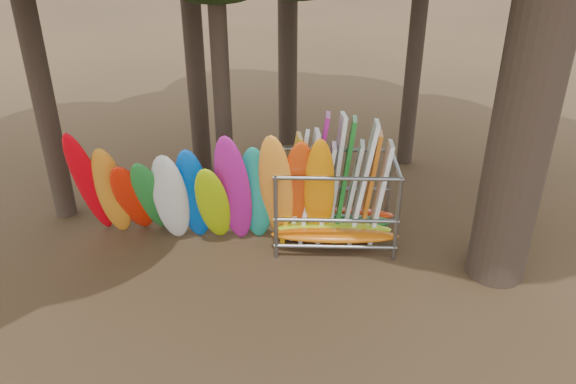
{
  "coord_description": "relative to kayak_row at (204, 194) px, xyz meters",
  "views": [
    {
      "loc": [
        0.33,
        -9.14,
        6.86
      ],
      "look_at": [
        -0.01,
        1.5,
        1.4
      ],
      "focal_mm": 35.0,
      "sensor_mm": 36.0,
      "label": 1
    }
  ],
  "objects": [
    {
      "name": "ground",
      "position": [
        1.83,
        -1.53,
        -1.3
      ],
      "size": [
        120.0,
        120.0,
        0.0
      ],
      "primitive_type": "plane",
      "color": "#47331E",
      "rests_on": "ground"
    },
    {
      "name": "kayak_row",
      "position": [
        0.0,
        0.0,
        0.0
      ],
      "size": [
        5.64,
        1.81,
        3.09
      ],
      "color": "red",
      "rests_on": "ground"
    },
    {
      "name": "storage_rack",
      "position": [
        2.84,
        0.34,
        -0.34
      ],
      "size": [
        2.83,
        1.5,
        2.93
      ],
      "color": "slate",
      "rests_on": "ground"
    }
  ]
}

